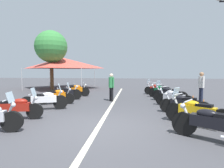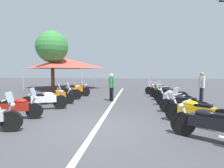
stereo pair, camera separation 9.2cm
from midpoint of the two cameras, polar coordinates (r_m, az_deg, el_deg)
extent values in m
plane|color=#424247|center=(5.93, -4.92, -13.64)|extent=(80.00, 80.00, 0.00)
cube|color=beige|center=(9.51, -0.44, -6.83)|extent=(18.41, 0.16, 0.01)
cylinder|color=black|center=(6.21, -29.56, -10.34)|extent=(0.29, 0.64, 0.63)
cylinder|color=silver|center=(6.17, -30.18, -7.61)|extent=(0.14, 0.30, 0.58)
cylinder|color=silver|center=(6.12, -30.65, -4.29)|extent=(0.61, 0.20, 0.04)
sphere|color=silver|center=(6.09, -29.29, -5.80)|extent=(0.14, 0.14, 0.14)
cube|color=silver|center=(6.08, -29.98, -3.65)|extent=(0.38, 0.21, 0.32)
cylinder|color=black|center=(7.44, -23.68, -7.91)|extent=(0.29, 0.62, 0.60)
cube|color=maroon|center=(7.62, -28.73, -6.42)|extent=(0.54, 1.08, 0.30)
ellipsoid|color=maroon|center=(7.52, -27.49, -4.96)|extent=(0.39, 0.57, 0.22)
cube|color=black|center=(7.67, -30.33, -5.05)|extent=(0.38, 0.53, 0.12)
cylinder|color=silver|center=(7.41, -24.20, -5.62)|extent=(0.14, 0.30, 0.58)
cylinder|color=silver|center=(7.37, -24.58, -2.86)|extent=(0.61, 0.20, 0.04)
sphere|color=silver|center=(7.35, -23.41, -4.10)|extent=(0.14, 0.14, 0.14)
cylinder|color=silver|center=(7.98, -31.02, -8.02)|extent=(0.22, 0.55, 0.08)
cube|color=silver|center=(7.34, -23.99, -2.31)|extent=(0.38, 0.21, 0.32)
cylinder|color=black|center=(8.94, -16.40, -5.55)|extent=(0.40, 0.67, 0.67)
cylinder|color=black|center=(9.03, -25.68, -5.69)|extent=(0.40, 0.67, 0.67)
cube|color=white|center=(8.92, -21.09, -4.50)|extent=(0.71, 1.12, 0.30)
ellipsoid|color=white|center=(8.89, -19.97, -3.20)|extent=(0.45, 0.58, 0.22)
cube|color=black|center=(8.92, -22.54, -3.38)|extent=(0.43, 0.54, 0.12)
cylinder|color=silver|center=(8.89, -16.83, -3.65)|extent=(0.18, 0.29, 0.58)
cylinder|color=silver|center=(8.85, -17.13, -1.35)|extent=(0.58, 0.29, 0.04)
sphere|color=silver|center=(8.87, -16.14, -2.35)|extent=(0.14, 0.14, 0.14)
cylinder|color=silver|center=(9.18, -23.71, -6.11)|extent=(0.30, 0.53, 0.08)
cube|color=silver|center=(8.84, -16.62, -0.88)|extent=(0.38, 0.26, 0.32)
cylinder|color=black|center=(10.21, -13.77, -4.50)|extent=(0.30, 0.62, 0.60)
cylinder|color=black|center=(10.42, -21.40, -4.49)|extent=(0.30, 0.62, 0.60)
cube|color=orange|center=(10.27, -17.64, -3.51)|extent=(0.55, 1.09, 0.30)
ellipsoid|color=orange|center=(10.22, -16.67, -2.40)|extent=(0.39, 0.57, 0.22)
cube|color=black|center=(10.28, -18.88, -2.52)|extent=(0.38, 0.53, 0.12)
cylinder|color=silver|center=(10.18, -14.14, -2.83)|extent=(0.15, 0.30, 0.58)
cylinder|color=silver|center=(10.14, -14.40, -0.81)|extent=(0.61, 0.20, 0.04)
sphere|color=silver|center=(10.15, -13.54, -1.70)|extent=(0.14, 0.14, 0.14)
cylinder|color=silver|center=(10.55, -19.70, -4.84)|extent=(0.22, 0.55, 0.08)
cube|color=silver|center=(10.13, -13.95, -0.41)|extent=(0.38, 0.21, 0.32)
cylinder|color=black|center=(11.68, -11.53, -3.25)|extent=(0.40, 0.66, 0.66)
cylinder|color=black|center=(11.62, -18.81, -3.42)|extent=(0.40, 0.66, 0.66)
cube|color=black|center=(11.60, -15.18, -2.46)|extent=(0.71, 1.14, 0.30)
ellipsoid|color=black|center=(11.59, -14.31, -1.46)|extent=(0.45, 0.58, 0.22)
cube|color=black|center=(11.58, -16.29, -1.60)|extent=(0.43, 0.54, 0.12)
cylinder|color=silver|center=(11.64, -11.85, -1.79)|extent=(0.18, 0.29, 0.58)
cylinder|color=silver|center=(11.60, -12.07, -0.03)|extent=(0.58, 0.29, 0.04)
sphere|color=silver|center=(11.63, -11.32, -0.80)|extent=(0.14, 0.14, 0.14)
cylinder|color=silver|center=(11.80, -17.35, -3.76)|extent=(0.30, 0.53, 0.08)
cylinder|color=black|center=(13.04, -8.80, -2.46)|extent=(0.31, 0.67, 0.66)
cylinder|color=black|center=(13.13, -15.37, -2.51)|extent=(0.31, 0.67, 0.66)
cube|color=orange|center=(13.04, -12.11, -1.70)|extent=(0.57, 1.18, 0.30)
ellipsoid|color=orange|center=(13.01, -11.33, -0.82)|extent=(0.39, 0.57, 0.22)
cube|color=black|center=(13.04, -13.08, -0.92)|extent=(0.38, 0.53, 0.12)
cylinder|color=silver|center=(13.01, -9.07, -1.15)|extent=(0.14, 0.30, 0.58)
cylinder|color=silver|center=(12.98, -9.27, 0.43)|extent=(0.61, 0.20, 0.04)
sphere|color=silver|center=(12.99, -8.60, -0.26)|extent=(0.14, 0.14, 0.14)
cylinder|color=silver|center=(13.28, -13.99, -2.84)|extent=(0.22, 0.55, 0.08)
cylinder|color=black|center=(5.53, 21.49, -11.64)|extent=(0.49, 0.63, 0.66)
cube|color=black|center=(5.30, 29.40, -10.57)|extent=(0.88, 1.11, 0.30)
ellipsoid|color=black|center=(5.29, 27.54, -8.30)|extent=(0.51, 0.58, 0.22)
cylinder|color=silver|center=(5.44, 22.17, -8.66)|extent=(0.22, 0.28, 0.58)
cylinder|color=silver|center=(5.36, 22.68, -4.94)|extent=(0.53, 0.38, 0.04)
sphere|color=silver|center=(5.43, 21.12, -6.49)|extent=(0.14, 0.14, 0.14)
cylinder|color=black|center=(6.89, 19.03, -8.42)|extent=(0.53, 0.62, 0.68)
cylinder|color=black|center=(6.40, 31.43, -9.76)|extent=(0.53, 0.62, 0.68)
cube|color=#EAB214|center=(6.57, 25.03, -7.59)|extent=(0.93, 1.07, 0.30)
ellipsoid|color=#EAB214|center=(6.59, 23.61, -5.74)|extent=(0.53, 0.57, 0.22)
cube|color=black|center=(6.46, 26.92, -6.21)|extent=(0.50, 0.54, 0.12)
cylinder|color=silver|center=(6.81, 19.55, -6.01)|extent=(0.24, 0.27, 0.58)
cylinder|color=silver|center=(6.74, 19.93, -3.03)|extent=(0.51, 0.42, 0.04)
sphere|color=silver|center=(6.82, 18.75, -4.27)|extent=(0.14, 0.14, 0.14)
cylinder|color=silver|center=(6.33, 28.30, -10.75)|extent=(0.41, 0.48, 0.08)
cube|color=silver|center=(6.76, 19.33, -2.39)|extent=(0.36, 0.32, 0.32)
cylinder|color=black|center=(8.26, 16.74, -6.55)|extent=(0.40, 0.61, 0.61)
cylinder|color=black|center=(7.98, 26.76, -7.19)|extent=(0.40, 0.61, 0.61)
cube|color=black|center=(8.06, 21.69, -5.63)|extent=(0.74, 1.10, 0.30)
ellipsoid|color=black|center=(8.07, 20.48, -4.15)|extent=(0.47, 0.58, 0.22)
cube|color=black|center=(7.99, 23.28, -4.45)|extent=(0.45, 0.55, 0.12)
cylinder|color=silver|center=(8.20, 17.19, -4.52)|extent=(0.19, 0.29, 0.58)
cylinder|color=silver|center=(8.14, 17.51, -2.03)|extent=(0.57, 0.32, 0.04)
sphere|color=silver|center=(8.20, 16.48, -3.09)|extent=(0.14, 0.14, 0.14)
cylinder|color=silver|center=(7.86, 24.48, -7.96)|extent=(0.32, 0.53, 0.08)
cylinder|color=black|center=(9.89, 15.18, -4.65)|extent=(0.52, 0.59, 0.65)
cylinder|color=black|center=(9.27, 22.67, -5.41)|extent=(0.52, 0.59, 0.65)
cube|color=silver|center=(9.54, 18.83, -3.96)|extent=(0.89, 1.00, 0.30)
ellipsoid|color=silver|center=(9.59, 17.89, -2.69)|extent=(0.53, 0.57, 0.22)
cube|color=black|center=(9.42, 20.04, -2.98)|extent=(0.51, 0.54, 0.12)
cylinder|color=silver|center=(9.82, 15.51, -2.95)|extent=(0.24, 0.27, 0.58)
cylinder|color=silver|center=(9.77, 15.76, -0.87)|extent=(0.51, 0.42, 0.04)
sphere|color=silver|center=(9.86, 14.98, -1.75)|extent=(0.14, 0.14, 0.14)
cylinder|color=silver|center=(9.24, 20.61, -6.00)|extent=(0.41, 0.48, 0.08)
cylinder|color=black|center=(11.41, 14.11, -3.42)|extent=(0.52, 0.62, 0.68)
cylinder|color=black|center=(10.74, 21.21, -4.03)|extent=(0.52, 0.62, 0.68)
cube|color=black|center=(11.03, 17.57, -2.80)|extent=(0.93, 1.09, 0.30)
ellipsoid|color=black|center=(11.09, 16.76, -1.70)|extent=(0.52, 0.57, 0.22)
cube|color=black|center=(10.92, 18.62, -1.94)|extent=(0.50, 0.54, 0.12)
cylinder|color=silver|center=(11.35, 14.39, -1.94)|extent=(0.23, 0.27, 0.58)
cylinder|color=silver|center=(11.30, 14.60, -0.14)|extent=(0.52, 0.41, 0.04)
sphere|color=silver|center=(11.38, 13.93, -0.90)|extent=(0.14, 0.14, 0.14)
cylinder|color=silver|center=(10.71, 19.31, -4.56)|extent=(0.40, 0.48, 0.08)
cube|color=silver|center=(11.33, 14.26, 0.24)|extent=(0.36, 0.32, 0.32)
cylinder|color=black|center=(12.90, 12.68, -2.59)|extent=(0.49, 0.61, 0.65)
cylinder|color=black|center=(12.30, 18.23, -3.02)|extent=(0.49, 0.61, 0.65)
cube|color=#0C592D|center=(12.57, 15.40, -1.99)|extent=(0.83, 1.01, 0.30)
ellipsoid|color=#0C592D|center=(12.63, 14.69, -1.04)|extent=(0.51, 0.57, 0.22)
cube|color=black|center=(12.45, 16.32, -1.23)|extent=(0.49, 0.54, 0.12)
cylinder|color=silver|center=(12.84, 12.93, -1.28)|extent=(0.23, 0.28, 0.58)
cylinder|color=silver|center=(12.79, 13.12, 0.31)|extent=(0.53, 0.39, 0.04)
sphere|color=silver|center=(12.88, 12.52, -0.37)|extent=(0.14, 0.14, 0.14)
cylinder|color=silver|center=(12.26, 16.71, -3.47)|extent=(0.38, 0.49, 0.08)
cylinder|color=black|center=(14.26, 11.31, -2.02)|extent=(0.40, 0.61, 0.61)
cylinder|color=black|center=(13.77, 17.10, -2.34)|extent=(0.40, 0.61, 0.61)
cube|color=maroon|center=(13.98, 14.17, -1.45)|extent=(0.76, 1.14, 0.30)
ellipsoid|color=maroon|center=(14.02, 13.49, -0.60)|extent=(0.47, 0.58, 0.22)
cube|color=black|center=(13.89, 15.04, -0.75)|extent=(0.45, 0.55, 0.12)
cylinder|color=silver|center=(14.21, 11.55, -0.83)|extent=(0.19, 0.29, 0.58)
cylinder|color=silver|center=(14.17, 11.73, 0.61)|extent=(0.57, 0.31, 0.04)
sphere|color=silver|center=(14.23, 11.15, -0.01)|extent=(0.14, 0.14, 0.14)
cylinder|color=silver|center=(13.70, 15.68, -2.73)|extent=(0.32, 0.53, 0.08)
cube|color=silver|center=(14.19, 11.43, 0.90)|extent=(0.38, 0.27, 0.32)
cube|color=orange|center=(10.06, 24.04, -6.52)|extent=(0.36, 0.36, 0.03)
cone|color=orange|center=(10.01, 24.09, -4.83)|extent=(0.26, 0.26, 0.60)
cylinder|color=white|center=(10.00, 24.09, -4.69)|extent=(0.19, 0.19, 0.07)
cube|color=orange|center=(8.81, 26.74, -8.06)|extent=(0.36, 0.36, 0.03)
cone|color=orange|center=(8.76, 26.80, -6.14)|extent=(0.26, 0.26, 0.60)
cylinder|color=white|center=(8.75, 26.81, -5.98)|extent=(0.19, 0.19, 0.07)
cylinder|color=black|center=(10.86, -0.71, -3.28)|extent=(0.14, 0.14, 0.83)
cylinder|color=black|center=(10.71, -0.20, -3.38)|extent=(0.14, 0.14, 0.83)
cylinder|color=#338C4C|center=(10.71, -0.46, 0.51)|extent=(0.32, 0.32, 0.62)
cylinder|color=#338C4C|center=(10.90, -1.08, 0.73)|extent=(0.09, 0.09, 0.56)
cylinder|color=#338C4C|center=(10.52, 0.18, 0.61)|extent=(0.09, 0.09, 0.56)
sphere|color=beige|center=(10.69, -0.46, 2.76)|extent=(0.22, 0.22, 0.22)
cylinder|color=#1E2338|center=(11.53, 26.06, -3.15)|extent=(0.14, 0.14, 0.87)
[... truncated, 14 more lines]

